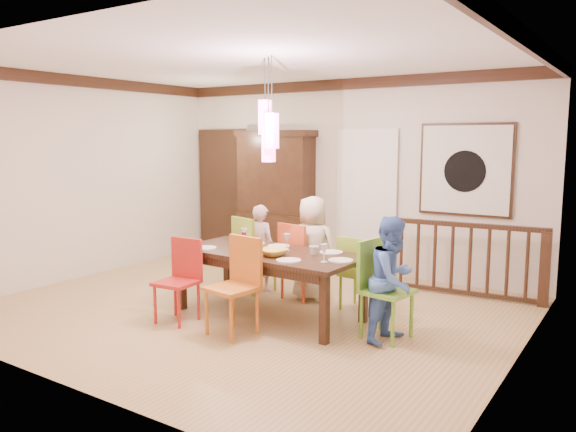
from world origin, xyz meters
The scene contains 37 objects.
floor centered at (0.00, 0.00, 0.00)m, with size 6.00×6.00×0.00m, color #AA8352.
ceiling centered at (0.00, 0.00, 2.90)m, with size 6.00×6.00×0.00m, color white.
wall_back centered at (0.00, 2.50, 1.45)m, with size 6.00×6.00×0.00m, color beige.
wall_left centered at (-3.00, 0.00, 1.45)m, with size 5.00×5.00×0.00m, color beige.
wall_right centered at (3.00, 0.00, 1.45)m, with size 5.00×5.00×0.00m, color beige.
crown_molding centered at (0.00, 0.00, 2.82)m, with size 6.00×5.00×0.16m, color black, non-canonical shape.
panel_door centered at (-2.40, 2.45, 1.05)m, with size 1.04×0.07×2.24m, color black.
white_doorway centered at (0.35, 2.46, 1.05)m, with size 0.97×0.05×2.22m, color silver.
painting centered at (1.80, 2.46, 1.60)m, with size 1.25×0.06×1.25m.
pendant_cluster centered at (0.34, -0.06, 2.11)m, with size 0.27×0.21×1.14m.
dining_table centered at (0.34, -0.06, 0.67)m, with size 2.18×1.06×0.75m.
chair_far_left centered at (-0.42, 0.71, 0.57)m, with size 0.56×0.56×1.00m.
chair_far_mid centered at (0.29, 0.74, 0.56)m, with size 0.51×0.51×0.97m.
chair_far_right centered at (1.10, 0.72, 0.51)m, with size 0.43×0.43×0.89m.
chair_near_left centered at (-0.38, -0.81, 0.52)m, with size 0.44×0.44×0.92m.
chair_near_mid centered at (0.38, -0.79, 0.58)m, with size 0.51×0.51×1.01m.
chair_end_right centered at (1.76, -0.01, 0.57)m, with size 0.51×0.51×1.00m.
china_hutch centered at (-1.19, 2.30, 1.08)m, with size 1.35×0.46×2.15m.
balustrade centered at (1.94, 1.95, 0.50)m, with size 2.10×0.25×0.96m.
person_far_left centered at (-0.38, 0.78, 0.58)m, with size 0.42×0.28×1.15m, color #FABECC.
person_far_mid centered at (0.43, 0.76, 0.66)m, with size 0.64×0.42×1.31m, color beige.
person_end_right centered at (1.84, -0.05, 0.63)m, with size 0.61×0.48×1.26m, color #4670C5.
serving_bowl centered at (0.51, -0.23, 0.79)m, with size 0.30×0.30×0.07m, color gold.
small_bowl centered at (0.10, 0.01, 0.78)m, with size 0.20×0.20×0.06m, color white.
cup_left centered at (-0.03, -0.22, 0.80)m, with size 0.12×0.12×0.09m, color silver.
cup_right centered at (0.86, 0.05, 0.80)m, with size 0.11×0.11×0.10m, color silver.
plate_far_left centered at (-0.35, 0.29, 0.76)m, with size 0.26×0.26×0.01m, color white.
plate_far_mid centered at (0.28, 0.22, 0.76)m, with size 0.26×0.26×0.01m, color white.
plate_far_right centered at (0.98, 0.24, 0.76)m, with size 0.26×0.26×0.01m, color white.
plate_near_left centered at (-0.37, -0.34, 0.76)m, with size 0.26×0.26×0.01m, color white.
plate_near_mid centered at (0.81, -0.37, 0.76)m, with size 0.26×0.26×0.01m, color white.
plate_end_right centered at (1.26, -0.08, 0.76)m, with size 0.26×0.26×0.01m, color white.
wine_glass_a centered at (-0.18, 0.14, 0.84)m, with size 0.08×0.08×0.19m, color #590C19, non-canonical shape.
wine_glass_b centered at (0.48, 0.10, 0.84)m, with size 0.08×0.08×0.19m, color silver, non-canonical shape.
wine_glass_c centered at (0.20, -0.35, 0.84)m, with size 0.08×0.08×0.19m, color #590C19, non-canonical shape.
wine_glass_d centered at (1.14, -0.21, 0.84)m, with size 0.08×0.08×0.19m, color silver, non-canonical shape.
napkin centered at (0.22, -0.36, 0.76)m, with size 0.18×0.14×0.01m, color #D83359.
Camera 1 is at (3.94, -5.16, 2.02)m, focal length 35.00 mm.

